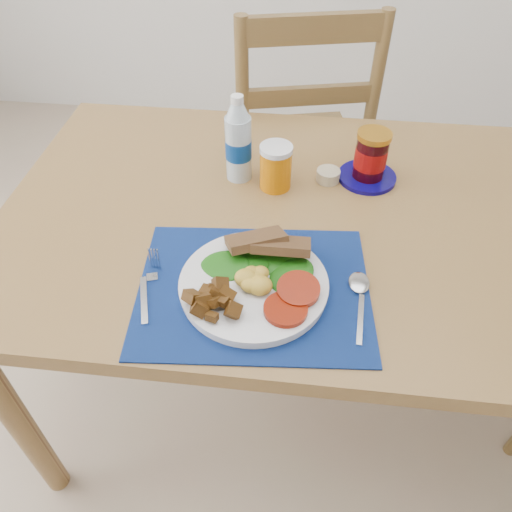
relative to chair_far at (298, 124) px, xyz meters
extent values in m
plane|color=tan|center=(0.04, -0.83, -0.62)|extent=(4.00, 4.00, 0.00)
cube|color=brown|center=(0.04, -0.63, 0.11)|extent=(1.40, 0.90, 0.04)
cylinder|color=brown|center=(-0.60, -1.02, -0.26)|extent=(0.06, 0.06, 0.71)
cylinder|color=brown|center=(-0.60, -0.24, -0.26)|extent=(0.06, 0.06, 0.71)
cylinder|color=brown|center=(0.68, -0.24, -0.26)|extent=(0.06, 0.06, 0.71)
cube|color=#52391D|center=(-0.02, 0.07, -0.15)|extent=(0.55, 0.53, 0.04)
cylinder|color=#52391D|center=(0.13, 0.30, -0.39)|extent=(0.04, 0.04, 0.45)
cylinder|color=#52391D|center=(-0.26, 0.21, -0.39)|extent=(0.04, 0.04, 0.45)
cylinder|color=#52391D|center=(0.22, -0.07, -0.39)|extent=(0.04, 0.04, 0.45)
cylinder|color=#52391D|center=(-0.17, -0.16, -0.39)|extent=(0.04, 0.04, 0.45)
cube|color=#52391D|center=(0.03, -0.12, 0.36)|extent=(0.42, 0.13, 0.53)
cube|color=black|center=(-0.05, -0.88, 0.13)|extent=(0.48, 0.39, 0.00)
cylinder|color=silver|center=(-0.05, -0.88, 0.15)|extent=(0.29, 0.29, 0.02)
ellipsoid|color=gold|center=(-0.04, -0.89, 0.17)|extent=(0.07, 0.06, 0.03)
cylinder|color=#951B05|center=(0.03, -0.93, 0.16)|extent=(0.08, 0.08, 0.01)
ellipsoid|color=#104008|center=(-0.04, -0.84, 0.16)|extent=(0.15, 0.09, 0.01)
cube|color=brown|center=(-0.03, -0.80, 0.19)|extent=(0.13, 0.10, 0.04)
cube|color=#B2B5BA|center=(-0.25, -0.94, 0.14)|extent=(0.05, 0.12, 0.00)
cube|color=#B2B5BA|center=(-0.25, -0.86, 0.14)|extent=(0.04, 0.06, 0.00)
cube|color=#B2B5BA|center=(0.16, -0.94, 0.14)|extent=(0.02, 0.12, 0.00)
ellipsoid|color=#B2B5BA|center=(0.16, -0.85, 0.14)|extent=(0.04, 0.06, 0.01)
cylinder|color=#ADBFCC|center=(-0.13, -0.51, 0.21)|extent=(0.06, 0.06, 0.16)
cylinder|color=navy|center=(-0.13, -0.51, 0.21)|extent=(0.06, 0.06, 0.05)
cone|color=#ADBFCC|center=(-0.13, -0.51, 0.31)|extent=(0.06, 0.06, 0.04)
cylinder|color=white|center=(-0.13, -0.51, 0.34)|extent=(0.03, 0.03, 0.02)
cylinder|color=#C56A05|center=(-0.04, -0.54, 0.19)|extent=(0.08, 0.08, 0.11)
cylinder|color=tan|center=(0.09, -0.50, 0.15)|extent=(0.06, 0.06, 0.03)
cylinder|color=#0A055B|center=(0.19, -0.48, 0.14)|extent=(0.14, 0.14, 0.01)
cylinder|color=black|center=(0.19, -0.48, 0.20)|extent=(0.08, 0.08, 0.10)
cylinder|color=maroon|center=(0.19, -0.48, 0.20)|extent=(0.08, 0.08, 0.05)
cylinder|color=#C48320|center=(0.19, -0.48, 0.26)|extent=(0.08, 0.08, 0.01)
camera|label=1|loc=(0.03, -1.53, 0.87)|focal=35.00mm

